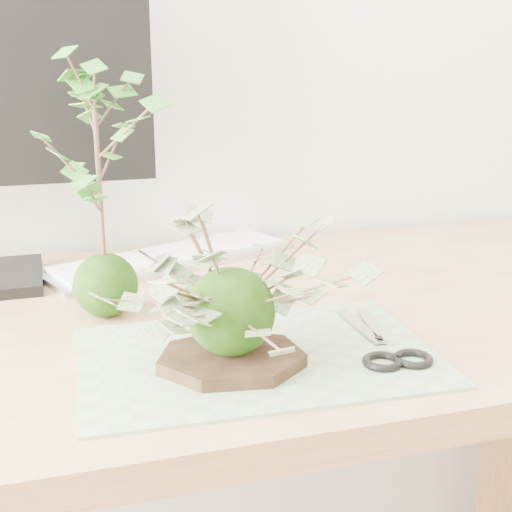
# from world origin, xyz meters

# --- Properties ---
(desk) EXTENTS (1.60, 0.70, 0.74)m
(desk) POSITION_xyz_m (-0.05, 1.23, 0.65)
(desk) COLOR tan
(desk) RESTS_ON ground_plane
(cutting_mat) EXTENTS (0.42, 0.29, 0.00)m
(cutting_mat) POSITION_xyz_m (-0.02, 1.06, 0.74)
(cutting_mat) COLOR gray
(cutting_mat) RESTS_ON desk
(stone_dish) EXTENTS (0.20, 0.20, 0.01)m
(stone_dish) POSITION_xyz_m (-0.06, 1.04, 0.75)
(stone_dish) COLOR black
(stone_dish) RESTS_ON cutting_mat
(ivy_kokedama) EXTENTS (0.33, 0.33, 0.20)m
(ivy_kokedama) POSITION_xyz_m (-0.06, 1.04, 0.86)
(ivy_kokedama) COLOR black
(ivy_kokedama) RESTS_ON stone_dish
(maple_kokedama) EXTENTS (0.22, 0.22, 0.36)m
(maple_kokedama) POSITION_xyz_m (-0.18, 1.25, 0.99)
(maple_kokedama) COLOR black
(maple_kokedama) RESTS_ON desk
(keyboard) EXTENTS (0.45, 0.28, 0.02)m
(keyboard) POSITION_xyz_m (-0.05, 1.47, 0.75)
(keyboard) COLOR #ADADB8
(keyboard) RESTS_ON desk
(scissors) EXTENTS (0.09, 0.19, 0.01)m
(scissors) POSITION_xyz_m (0.13, 1.02, 0.75)
(scissors) COLOR #9A9A9A
(scissors) RESTS_ON cutting_mat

